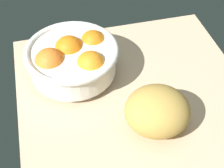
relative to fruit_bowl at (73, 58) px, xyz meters
The scene contains 3 objects.
ground_plane 24.80cm from the fruit_bowl, 33.40° to the left, with size 74.36×55.92×3.00cm, color #D0B18F.
fruit_bowl is the anchor object (origin of this frame).
bread_loaf 24.96cm from the fruit_bowl, 36.63° to the left, with size 14.12×13.15×9.68cm, color gold.
Camera 1 is at (38.86, -17.84, 58.66)cm, focal length 51.46 mm.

